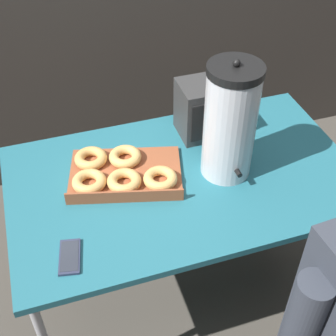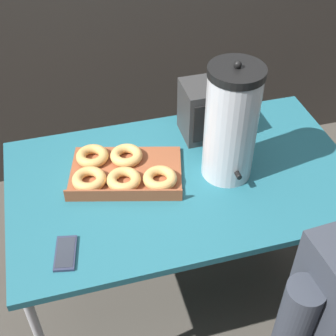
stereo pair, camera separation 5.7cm
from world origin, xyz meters
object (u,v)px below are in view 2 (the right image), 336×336
(donut_box, at_px, (121,171))
(cell_phone, at_px, (65,253))
(space_heater, at_px, (204,110))
(coffee_urn, at_px, (231,124))

(donut_box, bearing_deg, cell_phone, -113.13)
(donut_box, height_order, cell_phone, donut_box)
(space_heater, bearing_deg, cell_phone, -142.23)
(coffee_urn, bearing_deg, space_heater, 92.43)
(cell_phone, bearing_deg, donut_box, 63.11)
(cell_phone, distance_m, space_heater, 0.79)
(cell_phone, bearing_deg, space_heater, 48.86)
(coffee_urn, distance_m, cell_phone, 0.71)
(donut_box, relative_size, cell_phone, 3.26)
(space_heater, bearing_deg, coffee_urn, -87.57)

